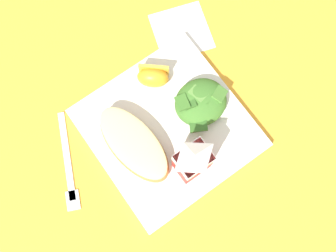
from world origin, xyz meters
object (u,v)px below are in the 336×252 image
white_plate (168,128)px  milk_carton (193,160)px  orange_wedge_front (153,77)px  green_salad_pile (201,103)px  metal_fork (68,168)px  cheesy_pizza_bread (134,144)px  paper_napkin (182,31)px

white_plate → milk_carton: size_ratio=2.55×
orange_wedge_front → milk_carton: bearing=77.6°
green_salad_pile → metal_fork: 0.28m
orange_wedge_front → metal_fork: orange_wedge_front is taller
cheesy_pizza_bread → green_salad_pile: size_ratio=1.69×
milk_carton → orange_wedge_front: (-0.04, -0.18, -0.04)m
white_plate → green_salad_pile: bearing=179.1°
paper_napkin → metal_fork: metal_fork is taller
green_salad_pile → metal_fork: bearing=-10.0°
milk_carton → orange_wedge_front: bearing=-102.4°
paper_napkin → orange_wedge_front: bearing=28.2°
white_plate → metal_fork: white_plate is taller
cheesy_pizza_bread → green_salad_pile: 0.15m
white_plate → paper_napkin: 0.21m
milk_carton → orange_wedge_front: 0.18m
cheesy_pizza_bread → metal_fork: cheesy_pizza_bread is taller
green_salad_pile → paper_napkin: green_salad_pile is taller
white_plate → cheesy_pizza_bread: size_ratio=1.58×
paper_napkin → white_plate: bearing=46.9°
paper_napkin → milk_carton: bearing=57.6°
white_plate → orange_wedge_front: (-0.03, -0.09, 0.03)m
cheesy_pizza_bread → paper_napkin: bearing=-145.7°
white_plate → cheesy_pizza_bread: cheesy_pizza_bread is taller
paper_napkin → metal_fork: bearing=17.4°
cheesy_pizza_bread → green_salad_pile: (-0.15, 0.01, 0.00)m
orange_wedge_front → paper_napkin: 0.13m
green_salad_pile → orange_wedge_front: bearing=-65.3°
cheesy_pizza_bread → metal_fork: 0.13m
white_plate → green_salad_pile: green_salad_pile is taller
white_plate → green_salad_pile: size_ratio=2.67×
metal_fork → green_salad_pile: bearing=170.0°
white_plate → orange_wedge_front: size_ratio=4.06×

